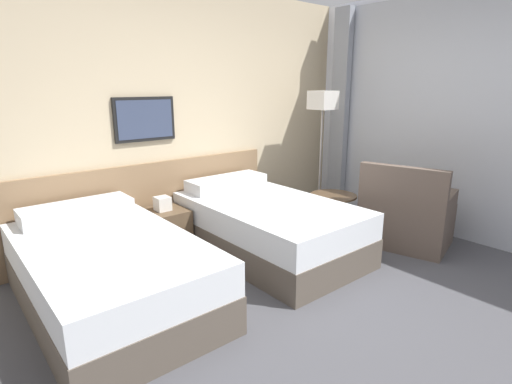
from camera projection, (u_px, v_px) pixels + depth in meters
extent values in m
plane|color=#47474C|center=(344.00, 311.00, 3.06)|extent=(16.00, 16.00, 0.00)
cube|color=#C6B28E|center=(187.00, 116.00, 4.37)|extent=(10.00, 0.06, 2.70)
cube|color=#846647|center=(151.00, 204.00, 4.24)|extent=(2.92, 0.04, 0.89)
cube|color=black|center=(145.00, 119.00, 4.01)|extent=(0.64, 0.03, 0.44)
cube|color=#333D56|center=(145.00, 119.00, 4.00)|extent=(0.58, 0.01, 0.38)
cube|color=white|center=(506.00, 119.00, 4.00)|extent=(0.06, 4.70, 2.70)
cube|color=#B2B7C1|center=(504.00, 122.00, 3.98)|extent=(0.03, 4.33, 2.64)
cube|color=#8E939E|center=(340.00, 112.00, 5.42)|extent=(0.10, 0.24, 2.64)
cube|color=brown|center=(113.00, 289.00, 3.09)|extent=(1.14, 1.91, 0.29)
cube|color=silver|center=(109.00, 257.00, 3.02)|extent=(1.13, 1.89, 0.25)
cube|color=silver|center=(77.00, 210.00, 3.51)|extent=(0.91, 0.34, 0.13)
cube|color=brown|center=(269.00, 239.00, 4.09)|extent=(1.14, 1.91, 0.29)
cube|color=silver|center=(269.00, 214.00, 4.02)|extent=(1.13, 1.89, 0.25)
cube|color=silver|center=(227.00, 183.00, 4.51)|extent=(0.91, 0.34, 0.13)
cube|color=brown|center=(164.00, 231.00, 4.10)|extent=(0.44, 0.43, 0.45)
cube|color=silver|center=(163.00, 204.00, 4.02)|extent=(0.14, 0.14, 0.14)
cylinder|color=#9E9993|center=(318.00, 216.00, 5.26)|extent=(0.24, 0.24, 0.02)
cylinder|color=#9E9993|center=(320.00, 164.00, 5.08)|extent=(0.02, 0.02, 1.37)
cube|color=silver|center=(323.00, 100.00, 4.87)|extent=(0.28, 0.28, 0.22)
cylinder|color=brown|center=(331.00, 236.00, 4.56)|extent=(0.34, 0.34, 0.01)
cylinder|color=brown|center=(332.00, 216.00, 4.50)|extent=(0.05, 0.05, 0.46)
cylinder|color=brown|center=(333.00, 196.00, 4.44)|extent=(0.52, 0.52, 0.02)
cube|color=brown|center=(406.00, 224.00, 4.32)|extent=(0.91, 1.01, 0.43)
cube|color=brown|center=(402.00, 190.00, 3.97)|extent=(0.32, 0.85, 0.47)
cube|color=brown|center=(448.00, 203.00, 4.03)|extent=(0.60, 0.24, 0.18)
cube|color=brown|center=(373.00, 192.00, 4.46)|extent=(0.60, 0.24, 0.18)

